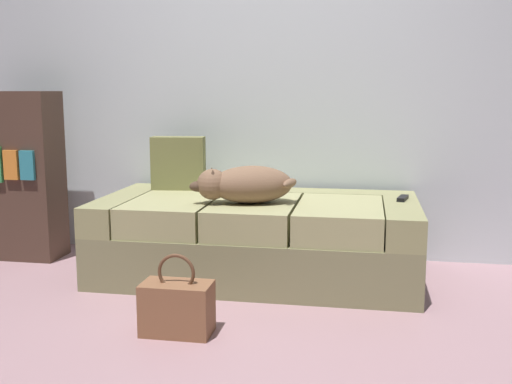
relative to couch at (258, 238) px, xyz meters
name	(u,v)px	position (x,y,z in m)	size (l,w,h in m)	color
ground_plane	(217,344)	(0.00, -1.02, -0.23)	(10.00, 10.00, 0.00)	#A77F87
back_wall	(273,45)	(0.00, 0.57, 1.17)	(6.40, 0.10, 2.80)	silver
couch	(258,238)	(0.00, 0.00, 0.00)	(1.86, 0.93, 0.47)	#7E7B55
dog_tan	(245,184)	(-0.05, -0.15, 0.35)	(0.61, 0.39, 0.21)	brown
tv_remote	(403,198)	(0.84, 0.12, 0.25)	(0.04, 0.15, 0.02)	black
throw_pillow	(178,163)	(-0.57, 0.27, 0.41)	(0.34, 0.12, 0.34)	olive
handbag	(177,307)	(-0.21, -0.93, -0.11)	(0.32, 0.18, 0.38)	brown
bookshelf	(17,175)	(-1.64, 0.15, 0.32)	(0.56, 0.30, 1.10)	#4B3429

